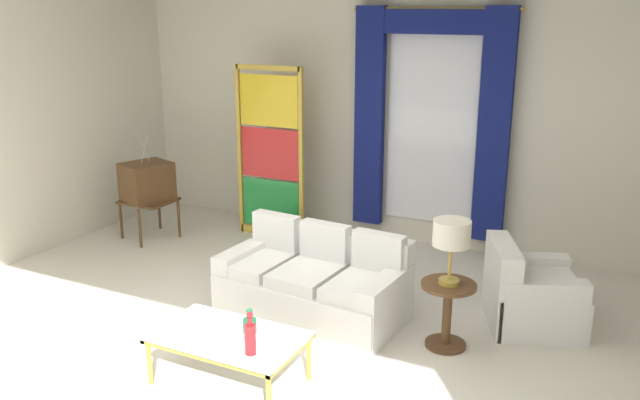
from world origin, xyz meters
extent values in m
plane|color=silver|center=(0.00, 0.00, 0.00)|extent=(16.00, 16.00, 0.00)
cube|color=silver|center=(0.00, 3.06, 1.50)|extent=(8.00, 0.12, 3.00)
cube|color=silver|center=(-3.66, 0.60, 1.50)|extent=(0.12, 7.00, 3.00)
cube|color=white|center=(0.51, 2.98, 1.55)|extent=(1.10, 0.02, 2.50)
cylinder|color=gold|center=(0.51, 2.90, 2.86)|extent=(2.00, 0.04, 0.04)
cube|color=navy|center=(-0.26, 2.88, 1.55)|extent=(0.36, 0.12, 2.70)
cube|color=navy|center=(1.28, 2.88, 1.55)|extent=(0.36, 0.12, 2.70)
cube|color=navy|center=(0.51, 2.88, 2.72)|extent=(1.80, 0.10, 0.28)
cube|color=white|center=(0.14, 0.52, 0.19)|extent=(1.80, 1.03, 0.38)
cube|color=white|center=(0.17, 0.88, 0.39)|extent=(1.75, 0.33, 0.78)
cube|color=white|center=(0.92, 0.46, 0.28)|extent=(0.26, 0.87, 0.56)
cube|color=white|center=(-0.64, 0.58, 0.28)|extent=(0.26, 0.87, 0.56)
cube|color=white|center=(0.71, 0.42, 0.44)|extent=(0.59, 0.78, 0.12)
cube|color=white|center=(0.74, 0.74, 0.66)|extent=(0.52, 0.18, 0.40)
cube|color=white|center=(0.14, 0.47, 0.44)|extent=(0.59, 0.78, 0.12)
cube|color=white|center=(0.16, 0.78, 0.66)|extent=(0.52, 0.18, 0.40)
cube|color=white|center=(-0.44, 0.51, 0.44)|extent=(0.59, 0.78, 0.12)
cube|color=white|center=(-0.42, 0.83, 0.66)|extent=(0.52, 0.18, 0.40)
cube|color=silver|center=(0.11, -0.84, 0.40)|extent=(1.17, 0.71, 0.02)
cube|color=gold|center=(0.11, -0.50, 0.38)|extent=(1.17, 0.04, 0.03)
cube|color=gold|center=(0.11, -1.17, 0.38)|extent=(1.17, 0.04, 0.03)
cube|color=gold|center=(-0.46, -0.84, 0.38)|extent=(0.04, 0.71, 0.03)
cube|color=gold|center=(0.67, -0.84, 0.38)|extent=(0.04, 0.71, 0.03)
cylinder|color=gold|center=(-0.44, -0.52, 0.19)|extent=(0.04, 0.04, 0.38)
cylinder|color=gold|center=(0.65, -0.52, 0.19)|extent=(0.04, 0.04, 0.38)
cylinder|color=gold|center=(-0.44, -1.15, 0.19)|extent=(0.04, 0.04, 0.38)
cylinder|color=gold|center=(0.65, -1.15, 0.19)|extent=(0.04, 0.04, 0.38)
cylinder|color=maroon|center=(0.42, -1.01, 0.53)|extent=(0.08, 0.08, 0.24)
cylinder|color=maroon|center=(0.42, -1.01, 0.68)|extent=(0.04, 0.04, 0.06)
sphere|color=maroon|center=(0.42, -1.01, 0.73)|extent=(0.05, 0.05, 0.05)
cylinder|color=#196B3D|center=(0.23, -0.72, 0.47)|extent=(0.11, 0.11, 0.11)
cylinder|color=#196B3D|center=(0.23, -0.72, 0.55)|extent=(0.04, 0.04, 0.05)
sphere|color=#196B3D|center=(0.23, -0.72, 0.59)|extent=(0.05, 0.05, 0.05)
cube|color=brown|center=(-2.75, 1.58, 0.50)|extent=(0.62, 0.54, 0.03)
cylinder|color=brown|center=(-3.07, 1.39, 0.25)|extent=(0.04, 0.04, 0.50)
cylinder|color=brown|center=(-2.88, 1.92, 0.25)|extent=(0.04, 0.04, 0.50)
cylinder|color=brown|center=(-2.62, 1.23, 0.25)|extent=(0.04, 0.04, 0.50)
cylinder|color=brown|center=(-2.43, 1.76, 0.25)|extent=(0.04, 0.04, 0.50)
cube|color=brown|center=(-2.75, 1.58, 0.76)|extent=(0.64, 0.69, 0.48)
cube|color=black|center=(-2.97, 1.65, 0.78)|extent=(0.14, 0.37, 0.30)
cylinder|color=gold|center=(-3.00, 1.58, 0.59)|extent=(0.02, 0.04, 0.04)
cylinder|color=gold|center=(-2.95, 1.73, 0.59)|extent=(0.02, 0.04, 0.04)
cylinder|color=silver|center=(-2.75, 1.58, 1.18)|extent=(0.05, 0.13, 0.34)
cylinder|color=silver|center=(-2.75, 1.58, 1.18)|extent=(0.05, 0.13, 0.34)
cube|color=white|center=(2.11, 1.25, 0.20)|extent=(1.04, 1.04, 0.40)
cube|color=white|center=(2.11, 1.25, 0.45)|extent=(0.90, 0.90, 0.10)
cube|color=white|center=(1.81, 1.13, 0.40)|extent=(0.49, 0.82, 0.80)
cube|color=white|center=(1.99, 1.55, 0.29)|extent=(0.75, 0.44, 0.58)
cube|color=white|center=(2.23, 0.96, 0.29)|extent=(0.75, 0.44, 0.58)
cube|color=gold|center=(-1.84, 2.34, 1.10)|extent=(0.05, 0.05, 2.20)
cube|color=gold|center=(-0.94, 2.34, 1.10)|extent=(0.05, 0.05, 2.20)
cube|color=gold|center=(-1.39, 2.34, 2.17)|extent=(0.90, 0.05, 0.06)
cube|color=gold|center=(-1.39, 2.34, 0.05)|extent=(0.90, 0.05, 0.10)
cube|color=#238E3D|center=(-1.39, 2.34, 0.43)|extent=(0.82, 0.02, 0.64)
cube|color=red|center=(-1.39, 2.34, 1.10)|extent=(0.82, 0.02, 0.64)
cube|color=yellow|center=(-1.39, 2.34, 1.77)|extent=(0.82, 0.02, 0.64)
cylinder|color=beige|center=(-1.08, 2.07, 0.03)|extent=(0.16, 0.16, 0.06)
ellipsoid|color=#18549D|center=(-1.08, 2.07, 0.14)|extent=(0.18, 0.32, 0.20)
sphere|color=#18549D|center=(-1.08, 2.21, 0.25)|extent=(0.09, 0.09, 0.09)
cone|color=gold|center=(-1.08, 2.27, 0.25)|extent=(0.02, 0.04, 0.02)
cone|color=#1E6840|center=(-1.08, 1.89, 0.24)|extent=(0.44, 0.40, 0.50)
cylinder|color=brown|center=(1.48, 0.49, 0.58)|extent=(0.48, 0.48, 0.03)
cylinder|color=brown|center=(1.48, 0.49, 0.29)|extent=(0.08, 0.08, 0.55)
cylinder|color=brown|center=(1.48, 0.49, 0.01)|extent=(0.36, 0.36, 0.03)
cylinder|color=#B29338|center=(1.48, 0.49, 0.61)|extent=(0.18, 0.18, 0.04)
cylinder|color=#B29338|center=(1.48, 0.49, 0.81)|extent=(0.03, 0.03, 0.36)
cylinder|color=beige|center=(1.48, 0.49, 1.05)|extent=(0.32, 0.32, 0.22)
camera|label=1|loc=(2.82, -4.68, 2.87)|focal=37.01mm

